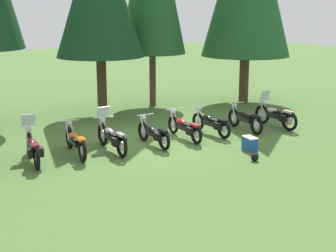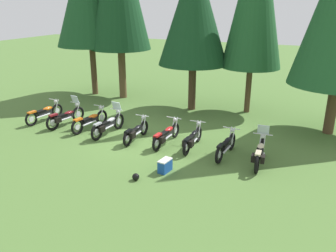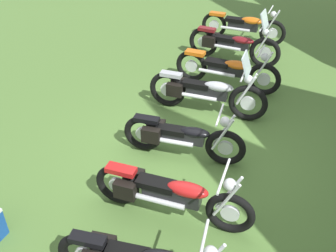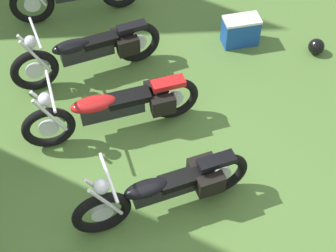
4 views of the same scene
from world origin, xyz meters
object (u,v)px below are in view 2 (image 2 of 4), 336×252
object	(u,v)px
motorcycle_1	(65,117)
picnic_cooler	(165,166)
motorcycle_3	(108,125)
motorcycle_7	(226,146)
motorcycle_6	(192,139)
motorcycle_2	(90,120)
pine_tree_2	(194,10)
dropped_helmet	(136,177)
motorcycle_4	(136,132)
motorcycle_5	(166,135)
motorcycle_0	(45,113)
motorcycle_8	(260,153)

from	to	relation	value
motorcycle_1	picnic_cooler	bearing A→B (deg)	-101.38
motorcycle_3	motorcycle_7	size ratio (longest dim) A/B	1.11
motorcycle_6	motorcycle_2	bearing A→B (deg)	86.31
motorcycle_6	motorcycle_7	distance (m)	1.49
motorcycle_7	pine_tree_2	size ratio (longest dim) A/B	0.26
motorcycle_6	dropped_helmet	world-z (taller)	motorcycle_6
motorcycle_4	motorcycle_6	bearing A→B (deg)	-85.09
picnic_cooler	dropped_helmet	world-z (taller)	picnic_cooler
picnic_cooler	dropped_helmet	distance (m)	1.20
motorcycle_3	pine_tree_2	xyz separation A→B (m)	(2.08, 5.42, 4.94)
motorcycle_3	motorcycle_5	xyz separation A→B (m)	(2.92, 0.06, -0.04)
motorcycle_2	motorcycle_6	bearing A→B (deg)	-84.53
pine_tree_2	dropped_helmet	bearing A→B (deg)	-81.89
motorcycle_2	motorcycle_5	bearing A→B (deg)	-85.44
motorcycle_7	motorcycle_1	bearing A→B (deg)	92.38
motorcycle_7	picnic_cooler	world-z (taller)	motorcycle_7
motorcycle_3	motorcycle_4	world-z (taller)	motorcycle_3
motorcycle_2	motorcycle_7	world-z (taller)	motorcycle_2
motorcycle_2	dropped_helmet	distance (m)	5.74
motorcycle_4	motorcycle_5	world-z (taller)	motorcycle_5
motorcycle_2	motorcycle_3	xyz separation A→B (m)	(1.18, -0.25, 0.03)
motorcycle_1	dropped_helmet	xyz separation A→B (m)	(5.92, -3.45, -0.35)
motorcycle_4	motorcycle_3	bearing A→B (deg)	85.76
motorcycle_3	motorcycle_7	world-z (taller)	motorcycle_3
pine_tree_2	motorcycle_3	bearing A→B (deg)	-110.98
motorcycle_1	motorcycle_6	world-z (taller)	motorcycle_1
motorcycle_5	dropped_helmet	world-z (taller)	motorcycle_5
motorcycle_0	motorcycle_8	bearing A→B (deg)	-86.97
motorcycle_0	motorcycle_8	size ratio (longest dim) A/B	1.07
motorcycle_0	dropped_helmet	size ratio (longest dim) A/B	9.49
motorcycle_4	motorcycle_5	xyz separation A→B (m)	(1.39, 0.18, 0.02)
motorcycle_0	motorcycle_2	size ratio (longest dim) A/B	0.99
motorcycle_0	motorcycle_3	xyz separation A→B (m)	(4.02, -0.26, 0.02)
motorcycle_7	motorcycle_6	bearing A→B (deg)	88.09
motorcycle_2	dropped_helmet	xyz separation A→B (m)	(4.50, -3.55, -0.33)
motorcycle_2	motorcycle_0	bearing A→B (deg)	96.96
pine_tree_2	motorcycle_2	bearing A→B (deg)	-122.24
motorcycle_7	dropped_helmet	world-z (taller)	motorcycle_7
pine_tree_2	motorcycle_7	bearing A→B (deg)	-57.22
motorcycle_6	motorcycle_7	size ratio (longest dim) A/B	1.03
pine_tree_2	motorcycle_4	bearing A→B (deg)	-95.65
motorcycle_3	motorcycle_4	size ratio (longest dim) A/B	1.14
motorcycle_7	pine_tree_2	xyz separation A→B (m)	(-3.53, 5.48, 4.98)
motorcycle_3	pine_tree_2	size ratio (longest dim) A/B	0.29
motorcycle_6	motorcycle_8	distance (m)	2.88
motorcycle_6	picnic_cooler	world-z (taller)	motorcycle_6
motorcycle_8	pine_tree_2	distance (m)	9.01
motorcycle_2	pine_tree_2	size ratio (longest dim) A/B	0.29
motorcycle_2	picnic_cooler	distance (m)	5.74
motorcycle_5	dropped_helmet	size ratio (longest dim) A/B	9.48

